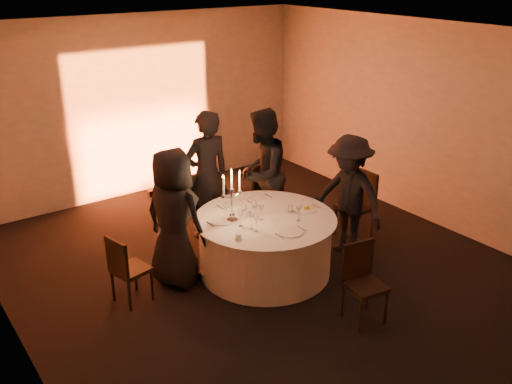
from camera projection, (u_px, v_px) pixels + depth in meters
floor at (265, 271)px, 7.45m from camera, size 7.00×7.00×0.00m
ceiling at (267, 35)px, 6.31m from camera, size 7.00×7.00×0.00m
wall_back at (141, 106)px, 9.51m from camera, size 7.00×0.00×7.00m
wall_left at (5, 225)px, 5.27m from camera, size 0.00×7.00×7.00m
wall_right at (427, 124)px, 8.50m from camera, size 0.00×7.00×7.00m
uplighter_fixture at (155, 192)px, 9.84m from camera, size 0.25×0.12×0.10m
banquet_table at (265, 245)px, 7.31m from camera, size 1.80×1.80×0.77m
chair_left at (126, 267)px, 6.59m from camera, size 0.45×0.45×0.86m
chair_back_left at (192, 200)px, 8.21m from camera, size 0.49×0.49×0.99m
chair_back_right at (253, 191)px, 8.51m from camera, size 0.59×0.59×1.01m
chair_right at (359, 201)px, 8.20m from camera, size 0.44×0.44×0.99m
chair_front at (362, 278)px, 6.32m from camera, size 0.46×0.46×0.91m
guest_left at (174, 218)px, 6.87m from camera, size 0.84×1.01×1.76m
guest_back_left at (207, 175)px, 8.06m from camera, size 0.70×0.48×1.88m
guest_back_right at (262, 173)px, 8.17m from camera, size 1.15×1.10×1.87m
guest_right at (348, 196)px, 7.64m from camera, size 0.80×1.17×1.68m
plate_left at (222, 221)px, 7.05m from camera, size 0.36×0.30×0.01m
plate_back_left at (231, 204)px, 7.53m from camera, size 0.36×0.25×0.01m
plate_back_right at (258, 199)px, 7.70m from camera, size 0.35×0.26×0.01m
plate_right at (306, 209)px, 7.37m from camera, size 0.36×0.26×0.08m
plate_front at (291, 232)px, 6.76m from camera, size 0.36×0.29×0.01m
coffee_cup at (238, 237)px, 6.60m from camera, size 0.11×0.11×0.07m
candelabra at (232, 203)px, 6.97m from camera, size 0.29×0.14×0.70m
wine_glass_a at (261, 209)px, 7.05m from camera, size 0.07×0.07×0.19m
wine_glass_b at (250, 202)px, 7.25m from camera, size 0.07×0.07×0.19m
wine_glass_c at (299, 210)px, 7.03m from camera, size 0.07×0.07×0.19m
wine_glass_d at (226, 210)px, 7.04m from camera, size 0.07×0.07×0.19m
wine_glass_e at (256, 221)px, 6.74m from camera, size 0.07×0.07×0.19m
wine_glass_f at (251, 219)px, 6.80m from camera, size 0.07×0.07×0.19m
wine_glass_g at (241, 216)px, 6.88m from camera, size 0.07×0.07×0.19m
tumbler_a at (254, 204)px, 7.45m from camera, size 0.07×0.07×0.09m
tumbler_b at (243, 207)px, 7.34m from camera, size 0.07×0.07×0.09m
tumbler_c at (291, 209)px, 7.30m from camera, size 0.07×0.07×0.09m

